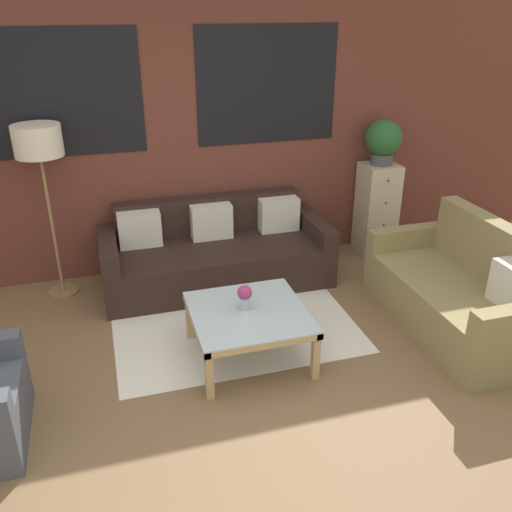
{
  "coord_description": "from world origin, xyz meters",
  "views": [
    {
      "loc": [
        -0.69,
        -2.78,
        2.54
      ],
      "look_at": [
        0.5,
        1.26,
        0.55
      ],
      "focal_mm": 38.0,
      "sensor_mm": 36.0,
      "label": 1
    }
  ],
  "objects_px": {
    "couch_dark": "(216,254)",
    "floor_lamp": "(39,148)",
    "settee_vintage": "(460,294)",
    "coffee_table": "(249,318)",
    "flower_vase": "(245,296)",
    "potted_plant": "(383,140)",
    "drawer_cabinet": "(377,208)"
  },
  "relations": [
    {
      "from": "drawer_cabinet",
      "to": "couch_dark",
      "type": "bearing_deg",
      "value": -172.99
    },
    {
      "from": "coffee_table",
      "to": "flower_vase",
      "type": "relative_size",
      "value": 4.35
    },
    {
      "from": "settee_vintage",
      "to": "potted_plant",
      "type": "bearing_deg",
      "value": 87.39
    },
    {
      "from": "floor_lamp",
      "to": "flower_vase",
      "type": "height_order",
      "value": "floor_lamp"
    },
    {
      "from": "couch_dark",
      "to": "flower_vase",
      "type": "xyz_separation_m",
      "value": [
        -0.06,
        -1.3,
        0.24
      ]
    },
    {
      "from": "settee_vintage",
      "to": "potted_plant",
      "type": "xyz_separation_m",
      "value": [
        0.07,
        1.64,
        0.93
      ]
    },
    {
      "from": "drawer_cabinet",
      "to": "potted_plant",
      "type": "distance_m",
      "value": 0.75
    },
    {
      "from": "settee_vintage",
      "to": "floor_lamp",
      "type": "relative_size",
      "value": 1.03
    },
    {
      "from": "floor_lamp",
      "to": "potted_plant",
      "type": "distance_m",
      "value": 3.33
    },
    {
      "from": "drawer_cabinet",
      "to": "potted_plant",
      "type": "bearing_deg",
      "value": 90.0
    },
    {
      "from": "couch_dark",
      "to": "drawer_cabinet",
      "type": "xyz_separation_m",
      "value": [
        1.85,
        0.23,
        0.21
      ]
    },
    {
      "from": "couch_dark",
      "to": "floor_lamp",
      "type": "height_order",
      "value": "floor_lamp"
    },
    {
      "from": "floor_lamp",
      "to": "potted_plant",
      "type": "height_order",
      "value": "floor_lamp"
    },
    {
      "from": "coffee_table",
      "to": "flower_vase",
      "type": "xyz_separation_m",
      "value": [
        -0.02,
        0.04,
        0.18
      ]
    },
    {
      "from": "coffee_table",
      "to": "drawer_cabinet",
      "type": "relative_size",
      "value": 0.88
    },
    {
      "from": "coffee_table",
      "to": "floor_lamp",
      "type": "height_order",
      "value": "floor_lamp"
    },
    {
      "from": "coffee_table",
      "to": "floor_lamp",
      "type": "relative_size",
      "value": 0.54
    },
    {
      "from": "floor_lamp",
      "to": "drawer_cabinet",
      "type": "relative_size",
      "value": 1.63
    },
    {
      "from": "settee_vintage",
      "to": "floor_lamp",
      "type": "height_order",
      "value": "floor_lamp"
    },
    {
      "from": "potted_plant",
      "to": "flower_vase",
      "type": "distance_m",
      "value": 2.55
    },
    {
      "from": "potted_plant",
      "to": "drawer_cabinet",
      "type": "bearing_deg",
      "value": -90.0
    },
    {
      "from": "potted_plant",
      "to": "floor_lamp",
      "type": "bearing_deg",
      "value": -179.05
    },
    {
      "from": "couch_dark",
      "to": "settee_vintage",
      "type": "height_order",
      "value": "settee_vintage"
    },
    {
      "from": "coffee_table",
      "to": "floor_lamp",
      "type": "distance_m",
      "value": 2.33
    },
    {
      "from": "floor_lamp",
      "to": "flower_vase",
      "type": "bearing_deg",
      "value": -46.17
    },
    {
      "from": "drawer_cabinet",
      "to": "floor_lamp",
      "type": "bearing_deg",
      "value": -179.05
    },
    {
      "from": "couch_dark",
      "to": "coffee_table",
      "type": "xyz_separation_m",
      "value": [
        -0.04,
        -1.33,
        0.07
      ]
    },
    {
      "from": "drawer_cabinet",
      "to": "coffee_table",
      "type": "bearing_deg",
      "value": -140.45
    },
    {
      "from": "couch_dark",
      "to": "potted_plant",
      "type": "xyz_separation_m",
      "value": [
        1.85,
        0.23,
        0.95
      ]
    },
    {
      "from": "couch_dark",
      "to": "potted_plant",
      "type": "height_order",
      "value": "potted_plant"
    },
    {
      "from": "settee_vintage",
      "to": "floor_lamp",
      "type": "bearing_deg",
      "value": 153.97
    },
    {
      "from": "coffee_table",
      "to": "potted_plant",
      "type": "relative_size",
      "value": 1.85
    }
  ]
}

